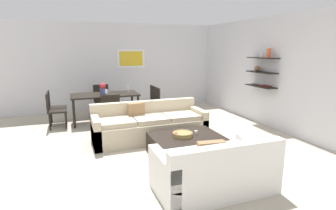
% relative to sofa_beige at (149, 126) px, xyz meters
% --- Properties ---
extents(ground_plane, '(18.00, 18.00, 0.00)m').
position_rel_sofa_beige_xyz_m(ground_plane, '(0.08, -0.34, -0.29)').
color(ground_plane, '#BCB29E').
extents(back_wall_unit, '(8.40, 0.09, 2.70)m').
position_rel_sofa_beige_xyz_m(back_wall_unit, '(0.38, 3.19, 1.06)').
color(back_wall_unit, silver).
rests_on(back_wall_unit, ground).
extents(right_wall_shelf_unit, '(0.34, 8.20, 2.70)m').
position_rel_sofa_beige_xyz_m(right_wall_shelf_unit, '(3.11, 0.26, 1.06)').
color(right_wall_shelf_unit, silver).
rests_on(right_wall_shelf_unit, ground).
extents(sofa_beige, '(2.39, 0.90, 0.78)m').
position_rel_sofa_beige_xyz_m(sofa_beige, '(0.00, 0.00, 0.00)').
color(sofa_beige, beige).
rests_on(sofa_beige, ground).
extents(loveseat_white, '(1.61, 0.90, 0.78)m').
position_rel_sofa_beige_xyz_m(loveseat_white, '(0.23, -2.40, 0.00)').
color(loveseat_white, white).
rests_on(loveseat_white, ground).
extents(coffee_table, '(1.26, 0.98, 0.38)m').
position_rel_sofa_beige_xyz_m(coffee_table, '(0.37, -1.16, -0.10)').
color(coffee_table, black).
rests_on(coffee_table, ground).
extents(decorative_bowl, '(0.37, 0.37, 0.08)m').
position_rel_sofa_beige_xyz_m(decorative_bowl, '(0.30, -1.15, 0.13)').
color(decorative_bowl, '#99844C').
rests_on(decorative_bowl, coffee_table).
extents(candle_jar, '(0.06, 0.06, 0.07)m').
position_rel_sofa_beige_xyz_m(candle_jar, '(0.58, -1.11, 0.12)').
color(candle_jar, silver).
rests_on(candle_jar, coffee_table).
extents(apple_on_coffee_table, '(0.09, 0.09, 0.09)m').
position_rel_sofa_beige_xyz_m(apple_on_coffee_table, '(0.17, -1.14, 0.13)').
color(apple_on_coffee_table, red).
rests_on(apple_on_coffee_table, coffee_table).
extents(dining_table, '(1.73, 0.85, 0.75)m').
position_rel_sofa_beige_xyz_m(dining_table, '(-0.69, 1.76, 0.38)').
color(dining_table, black).
rests_on(dining_table, ground).
extents(dining_chair_head, '(0.44, 0.44, 0.88)m').
position_rel_sofa_beige_xyz_m(dining_chair_head, '(-0.69, 2.59, 0.21)').
color(dining_chair_head, black).
rests_on(dining_chair_head, ground).
extents(dining_chair_right_near, '(0.44, 0.44, 0.88)m').
position_rel_sofa_beige_xyz_m(dining_chair_right_near, '(0.58, 1.57, 0.21)').
color(dining_chair_right_near, black).
rests_on(dining_chair_right_near, ground).
extents(dining_chair_foot, '(0.44, 0.44, 0.88)m').
position_rel_sofa_beige_xyz_m(dining_chair_foot, '(-0.69, 0.93, 0.21)').
color(dining_chair_foot, black).
rests_on(dining_chair_foot, ground).
extents(dining_chair_left_far, '(0.44, 0.44, 0.88)m').
position_rel_sofa_beige_xyz_m(dining_chair_left_far, '(-1.97, 1.95, 0.21)').
color(dining_chair_left_far, black).
rests_on(dining_chair_left_far, ground).
extents(dining_chair_right_far, '(0.44, 0.44, 0.88)m').
position_rel_sofa_beige_xyz_m(dining_chair_right_far, '(0.58, 1.95, 0.21)').
color(dining_chair_right_far, black).
rests_on(dining_chair_right_far, ground).
extents(dining_chair_left_near, '(0.44, 0.44, 0.88)m').
position_rel_sofa_beige_xyz_m(dining_chair_left_near, '(-1.97, 1.57, 0.21)').
color(dining_chair_left_near, black).
rests_on(dining_chair_left_near, ground).
extents(wine_glass_foot, '(0.07, 0.07, 0.17)m').
position_rel_sofa_beige_xyz_m(wine_glass_foot, '(-0.69, 1.39, 0.58)').
color(wine_glass_foot, silver).
rests_on(wine_glass_foot, dining_table).
extents(wine_glass_head, '(0.08, 0.08, 0.18)m').
position_rel_sofa_beige_xyz_m(wine_glass_head, '(-0.69, 2.12, 0.59)').
color(wine_glass_head, silver).
rests_on(wine_glass_head, dining_table).
extents(wine_glass_right_far, '(0.07, 0.07, 0.17)m').
position_rel_sofa_beige_xyz_m(wine_glass_right_far, '(-0.04, 1.86, 0.58)').
color(wine_glass_right_far, silver).
rests_on(wine_glass_right_far, dining_table).
extents(centerpiece_vase, '(0.16, 0.16, 0.30)m').
position_rel_sofa_beige_xyz_m(centerpiece_vase, '(-0.74, 1.74, 0.61)').
color(centerpiece_vase, '#4C518C').
rests_on(centerpiece_vase, dining_table).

